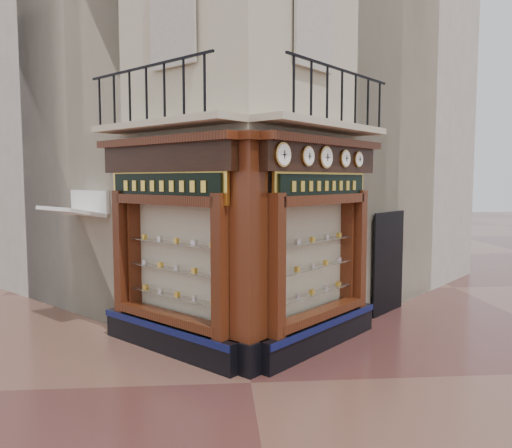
{
  "coord_description": "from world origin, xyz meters",
  "views": [
    {
      "loc": [
        -0.52,
        -7.64,
        3.21
      ],
      "look_at": [
        0.24,
        2.0,
        2.35
      ],
      "focal_mm": 35.0,
      "sensor_mm": 36.0,
      "label": 1
    }
  ],
  "objects": [
    {
      "name": "ground",
      "position": [
        0.0,
        0.0,
        0.0
      ],
      "size": [
        80.0,
        80.0,
        0.0
      ],
      "primitive_type": "plane",
      "color": "#492522",
      "rests_on": "ground"
    },
    {
      "name": "shopfront_right",
      "position": [
        1.41,
        1.57,
        1.98
      ],
      "size": [
        2.86,
        2.86,
        3.98
      ],
      "rotation": [
        0.0,
        0.0,
        0.79
      ],
      "color": "black",
      "rests_on": "ground"
    },
    {
      "name": "clock_e",
      "position": [
        2.31,
        2.21,
        3.62
      ],
      "size": [
        0.25,
        0.25,
        0.31
      ],
      "rotation": [
        0.0,
        0.0,
        0.79
      ],
      "color": "#BF8F3F",
      "rests_on": "ground"
    },
    {
      "name": "neighbour_left",
      "position": [
        -2.47,
        8.63,
        5.5
      ],
      "size": [
        11.31,
        11.31,
        11.0
      ],
      "primitive_type": "cube",
      "rotation": [
        0.0,
        0.0,
        0.79
      ],
      "color": "#BDB3A5",
      "rests_on": "ground"
    },
    {
      "name": "main_building",
      "position": [
        0.0,
        6.16,
        6.0
      ],
      "size": [
        11.31,
        11.31,
        12.0
      ],
      "primitive_type": "cube",
      "rotation": [
        0.0,
        0.0,
        0.79
      ],
      "color": "#BEB095",
      "rests_on": "ground"
    },
    {
      "name": "clock_c",
      "position": [
        1.47,
        1.37,
        3.62
      ],
      "size": [
        0.32,
        0.32,
        0.4
      ],
      "rotation": [
        0.0,
        0.0,
        0.79
      ],
      "color": "#BF8F3F",
      "rests_on": "ground"
    },
    {
      "name": "clock_b",
      "position": [
        1.06,
        0.96,
        3.62
      ],
      "size": [
        0.28,
        0.28,
        0.35
      ],
      "rotation": [
        0.0,
        0.0,
        0.79
      ],
      "color": "#BF8F3F",
      "rests_on": "ground"
    },
    {
      "name": "clock_d",
      "position": [
        1.95,
        1.84,
        3.62
      ],
      "size": [
        0.27,
        0.27,
        0.34
      ],
      "rotation": [
        0.0,
        0.0,
        0.79
      ],
      "color": "#BF8F3F",
      "rests_on": "ground"
    },
    {
      "name": "clock_a",
      "position": [
        0.56,
        0.45,
        3.62
      ],
      "size": [
        0.32,
        0.32,
        0.4
      ],
      "rotation": [
        0.0,
        0.0,
        0.79
      ],
      "color": "#BF8F3F",
      "rests_on": "ground"
    },
    {
      "name": "neighbour_right",
      "position": [
        2.47,
        8.63,
        5.5
      ],
      "size": [
        11.31,
        11.31,
        11.0
      ],
      "primitive_type": "cube",
      "rotation": [
        0.0,
        0.0,
        0.79
      ],
      "color": "#BDB3A5",
      "rests_on": "ground"
    },
    {
      "name": "awning",
      "position": [
        -3.69,
        3.48,
        0.0
      ],
      "size": [
        1.65,
        1.65,
        0.25
      ],
      "primitive_type": null,
      "rotation": [
        0.2,
        0.0,
        2.36
      ],
      "color": "silver",
      "rests_on": "ground"
    },
    {
      "name": "corner_pilaster",
      "position": [
        0.0,
        0.5,
        1.95
      ],
      "size": [
        0.85,
        0.85,
        3.98
      ],
      "rotation": [
        0.0,
        0.0,
        0.79
      ],
      "color": "black",
      "rests_on": "ground"
    },
    {
      "name": "shopfront_left",
      "position": [
        -1.41,
        1.57,
        1.98
      ],
      "size": [
        2.86,
        2.86,
        3.98
      ],
      "rotation": [
        0.0,
        0.0,
        2.36
      ],
      "color": "black",
      "rests_on": "ground"
    },
    {
      "name": "signboard_right",
      "position": [
        1.46,
        1.51,
        3.1
      ],
      "size": [
        2.13,
        2.13,
        0.57
      ],
      "rotation": [
        0.0,
        0.0,
        0.79
      ],
      "color": "yellow",
      "rests_on": "ground"
    },
    {
      "name": "signboard_left",
      "position": [
        -1.46,
        1.51,
        3.1
      ],
      "size": [
        2.28,
        2.28,
        0.61
      ],
      "rotation": [
        0.0,
        0.0,
        2.36
      ],
      "color": "yellow",
      "rests_on": "ground"
    },
    {
      "name": "balcony",
      "position": [
        0.0,
        1.49,
        4.22
      ],
      "size": [
        5.94,
        2.97,
        1.03
      ],
      "color": "#BEB095",
      "rests_on": "ground"
    }
  ]
}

